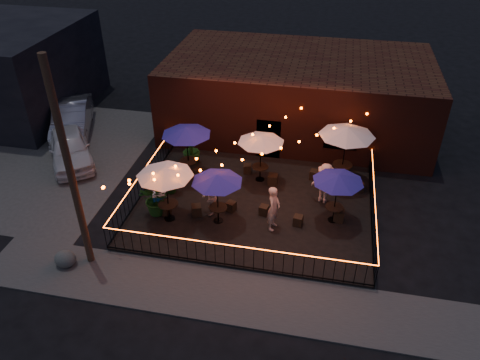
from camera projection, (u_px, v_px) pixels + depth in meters
The scene contains 38 objects.
ground at pixel (245, 235), 18.87m from camera, with size 110.00×110.00×0.00m, color black.
patio at pixel (254, 205), 20.46m from camera, with size 10.00×8.00×0.15m, color black.
sidewalk at pixel (227, 295), 16.21m from camera, with size 18.00×2.50×0.05m, color #403D3B.
parking_lot at pixel (32, 155), 24.13m from camera, with size 11.00×12.00×0.02m, color #403D3B.
brick_building at pixel (298, 94), 25.73m from camera, with size 14.00×8.00×4.00m.
utility_pole at pixel (70, 171), 15.43m from camera, with size 0.26×0.26×8.00m, color #382817.
fence_front at pixel (234, 257), 16.87m from camera, with size 10.00×0.04×1.04m.
fence_left at pixel (144, 181), 20.97m from camera, with size 0.04×8.00×1.04m.
fence_right at pixel (373, 208), 19.30m from camera, with size 0.04×8.00×1.04m.
festoon_lights at pixel (229, 158), 19.02m from camera, with size 10.02×8.72×1.32m.
cafe_table_0 at pixel (165, 172), 18.24m from camera, with size 2.75×2.75×2.52m.
cafe_table_1 at pixel (186, 132), 21.04m from camera, with size 2.68×2.68×2.53m.
cafe_table_2 at pixel (217, 179), 18.24m from camera, with size 2.54×2.54×2.28m.
cafe_table_3 at pixel (261, 139), 20.78m from camera, with size 2.77×2.77×2.35m.
cafe_table_4 at pixel (338, 179), 18.29m from camera, with size 2.46×2.46×2.26m.
cafe_table_5 at pixel (347, 132), 20.53m from camera, with size 2.57×2.57×2.77m.
bistro_chair_0 at pixel (166, 210), 19.67m from camera, with size 0.35×0.35×0.42m, color black.
bistro_chair_1 at pixel (196, 210), 19.61m from camera, with size 0.40×0.40×0.47m, color black.
bistro_chair_2 at pixel (180, 170), 22.16m from camera, with size 0.43×0.43×0.51m, color black.
bistro_chair_3 at pixel (199, 173), 22.02m from camera, with size 0.38×0.38×0.44m, color black.
bistro_chair_4 at pixel (231, 206), 19.88m from camera, with size 0.36×0.36×0.42m, color black.
bistro_chair_5 at pixel (264, 210), 19.67m from camera, with size 0.35×0.35×0.42m, color black.
bistro_chair_6 at pixel (247, 169), 22.36m from camera, with size 0.37×0.37×0.43m, color black.
bistro_chair_7 at pixel (273, 180), 21.50m from camera, with size 0.43×0.43×0.51m, color black.
bistro_chair_8 at pixel (298, 221), 19.07m from camera, with size 0.36×0.36×0.43m, color black.
bistro_chair_9 at pixel (339, 215), 19.30m from camera, with size 0.42×0.42×0.50m, color black.
bistro_chair_10 at pixel (314, 175), 21.89m from camera, with size 0.39×0.39×0.46m, color black.
bistro_chair_11 at pixel (359, 187), 21.07m from camera, with size 0.36×0.36×0.43m, color black.
patron_a at pixel (274, 208), 18.50m from camera, with size 0.71×0.47×1.96m, color tan.
patron_b at pixel (209, 197), 19.38m from camera, with size 0.80×0.62×1.65m, color tan.
patron_c at pixel (325, 183), 20.04m from camera, with size 1.21×0.69×1.87m, color tan.
potted_shrub_a at pixel (157, 199), 19.42m from camera, with size 1.31×1.14×1.46m, color #193710.
potted_shrub_b at pixel (172, 178), 20.73m from camera, with size 0.80×0.65×1.46m, color #103409.
potted_shrub_c at pixel (191, 149), 22.85m from camera, with size 0.85×0.85×1.51m, color #123611.
cooler at pixel (161, 201), 19.85m from camera, with size 0.71×0.61×0.80m.
boulder at pixel (65, 259), 17.25m from camera, with size 0.85×0.73×0.67m, color #484944.
car_white at pixel (69, 147), 23.21m from camera, with size 1.89×4.70×1.60m, color white.
car_silver at pixel (72, 119), 25.73m from camera, with size 1.79×5.14×1.70m, color #9A99A0.
Camera 1 is at (2.71, -14.19, 12.35)m, focal length 35.00 mm.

